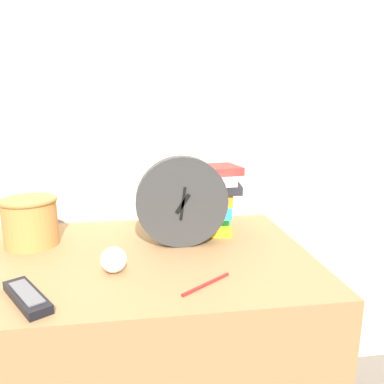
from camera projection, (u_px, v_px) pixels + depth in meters
The scene contains 8 objects.
wall_back at pixel (116, 93), 1.35m from camera, with size 6.00×0.04×2.40m.
desk at pixel (122, 368), 1.15m from camera, with size 1.11×0.67×0.74m.
desk_clock at pixel (182, 202), 1.12m from camera, with size 0.28×0.05×0.28m.
book_stack at pixel (201, 198), 1.25m from camera, with size 0.26×0.19×0.22m.
basket at pixel (30, 220), 1.14m from camera, with size 0.17×0.17×0.15m.
tv_remote at pixel (27, 297), 0.82m from camera, with size 0.14×0.18×0.02m.
crumpled_paper_ball at pixel (114, 260), 0.96m from camera, with size 0.07×0.07×0.07m.
pen at pixel (206, 284), 0.90m from camera, with size 0.13×0.10×0.01m.
Camera 1 is at (0.07, -0.68, 1.16)m, focal length 35.00 mm.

